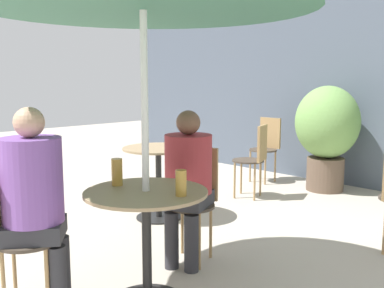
% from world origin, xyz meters
% --- Properties ---
extents(cafe_table_near, '(0.77, 0.77, 0.73)m').
position_xyz_m(cafe_table_near, '(-0.08, 0.23, 0.54)').
color(cafe_table_near, black).
rests_on(cafe_table_near, ground_plane).
extents(cafe_table_far, '(0.72, 0.72, 0.73)m').
position_xyz_m(cafe_table_far, '(-1.36, 1.44, 0.52)').
color(cafe_table_far, black).
rests_on(cafe_table_far, ground_plane).
extents(bistro_chair_0, '(0.41, 0.42, 0.88)m').
position_xyz_m(bistro_chair_0, '(-0.39, 0.97, 0.53)').
color(bistro_chair_0, '#42382D').
rests_on(bistro_chair_0, ground_plane).
extents(bistro_chair_1, '(0.43, 0.43, 0.88)m').
position_xyz_m(bistro_chair_1, '(-0.56, -0.40, 0.53)').
color(bistro_chair_1, '#42382D').
rests_on(bistro_chair_1, ground_plane).
extents(bistro_chair_3, '(0.38, 0.38, 0.88)m').
position_xyz_m(bistro_chair_3, '(-1.60, 3.60, 0.53)').
color(bistro_chair_3, '#42382D').
rests_on(bistro_chair_3, ground_plane).
extents(bistro_chair_4, '(0.42, 0.40, 0.88)m').
position_xyz_m(bistro_chair_4, '(-1.15, 2.76, 0.53)').
color(bistro_chair_4, '#42382D').
rests_on(bistro_chair_4, ground_plane).
extents(seated_person_0, '(0.41, 0.43, 1.18)m').
position_xyz_m(seated_person_0, '(-0.33, 0.84, 0.70)').
color(seated_person_0, '#2D2D33').
rests_on(seated_person_0, ground_plane).
extents(seated_person_1, '(0.45, 0.46, 1.25)m').
position_xyz_m(seated_person_1, '(-0.48, -0.29, 0.74)').
color(seated_person_1, '#2D2D33').
rests_on(seated_person_1, ground_plane).
extents(beer_glass_0, '(0.07, 0.07, 0.15)m').
position_xyz_m(beer_glass_0, '(0.16, 0.30, 0.81)').
color(beer_glass_0, '#B28433').
rests_on(beer_glass_0, cafe_table_near).
extents(beer_glass_1, '(0.07, 0.07, 0.18)m').
position_xyz_m(beer_glass_1, '(-0.32, 0.19, 0.82)').
color(beer_glass_1, '#B28433').
rests_on(beer_glass_1, cafe_table_near).
extents(potted_plant_0, '(0.80, 0.80, 1.33)m').
position_xyz_m(potted_plant_0, '(-0.75, 3.70, 0.78)').
color(potted_plant_0, brown).
rests_on(potted_plant_0, ground_plane).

